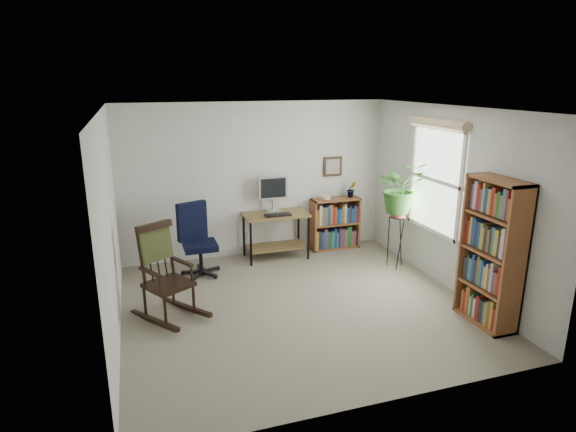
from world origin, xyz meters
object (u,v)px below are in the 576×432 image
object	(u,v)px
rocking_chair	(168,272)
desk	(276,236)
low_bookshelf	(335,224)
office_chair	(200,240)
tall_bookshelf	(492,253)

from	to	relation	value
rocking_chair	desk	bearing A→B (deg)	10.79
desk	low_bookshelf	world-z (taller)	low_bookshelf
office_chair	low_bookshelf	bearing A→B (deg)	-8.76
office_chair	rocking_chair	bearing A→B (deg)	-135.01
low_bookshelf	tall_bookshelf	distance (m)	2.98
low_bookshelf	tall_bookshelf	xyz separation A→B (m)	(0.64, -2.88, 0.42)
office_chair	tall_bookshelf	bearing A→B (deg)	-59.99
desk	low_bookshelf	xyz separation A→B (m)	(1.06, 0.12, 0.07)
office_chair	tall_bookshelf	size ratio (longest dim) A/B	0.62
tall_bookshelf	low_bookshelf	bearing A→B (deg)	102.59
office_chair	rocking_chair	distance (m)	1.28
office_chair	low_bookshelf	world-z (taller)	office_chair
rocking_chair	low_bookshelf	bearing A→B (deg)	0.16
tall_bookshelf	rocking_chair	bearing A→B (deg)	160.23
desk	rocking_chair	bearing A→B (deg)	-139.11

